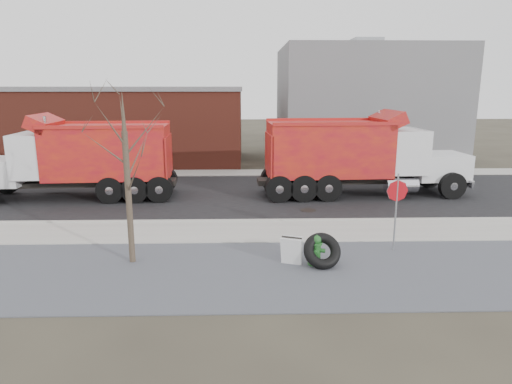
{
  "coord_description": "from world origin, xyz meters",
  "views": [
    {
      "loc": [
        0.24,
        -15.81,
        5.25
      ],
      "look_at": [
        0.67,
        0.8,
        1.4
      ],
      "focal_mm": 32.0,
      "sensor_mm": 36.0,
      "label": 1
    }
  ],
  "objects_px": {
    "stop_sign": "(397,199)",
    "truck_tire": "(322,251)",
    "dump_truck_red_b": "(81,157)",
    "sandwich_board": "(292,250)",
    "fire_hydrant": "(316,251)",
    "dump_truck_red_a": "(356,153)"
  },
  "relations": [
    {
      "from": "fire_hydrant",
      "to": "truck_tire",
      "type": "distance_m",
      "value": 0.21
    },
    {
      "from": "fire_hydrant",
      "to": "dump_truck_red_a",
      "type": "height_order",
      "value": "dump_truck_red_a"
    },
    {
      "from": "truck_tire",
      "to": "dump_truck_red_b",
      "type": "distance_m",
      "value": 13.45
    },
    {
      "from": "stop_sign",
      "to": "truck_tire",
      "type": "bearing_deg",
      "value": -137.79
    },
    {
      "from": "fire_hydrant",
      "to": "truck_tire",
      "type": "height_order",
      "value": "truck_tire"
    },
    {
      "from": "stop_sign",
      "to": "dump_truck_red_a",
      "type": "xyz_separation_m",
      "value": [
        0.6,
        7.94,
        0.3
      ]
    },
    {
      "from": "dump_truck_red_a",
      "to": "dump_truck_red_b",
      "type": "height_order",
      "value": "dump_truck_red_a"
    },
    {
      "from": "sandwich_board",
      "to": "dump_truck_red_b",
      "type": "distance_m",
      "value": 12.69
    },
    {
      "from": "fire_hydrant",
      "to": "stop_sign",
      "type": "bearing_deg",
      "value": 41.09
    },
    {
      "from": "dump_truck_red_b",
      "to": "dump_truck_red_a",
      "type": "bearing_deg",
      "value": 178.19
    },
    {
      "from": "fire_hydrant",
      "to": "stop_sign",
      "type": "height_order",
      "value": "stop_sign"
    },
    {
      "from": "fire_hydrant",
      "to": "sandwich_board",
      "type": "relative_size",
      "value": 1.1
    },
    {
      "from": "truck_tire",
      "to": "sandwich_board",
      "type": "distance_m",
      "value": 0.91
    },
    {
      "from": "fire_hydrant",
      "to": "dump_truck_red_a",
      "type": "distance_m",
      "value": 9.8
    },
    {
      "from": "stop_sign",
      "to": "fire_hydrant",
      "type": "bearing_deg",
      "value": -141.31
    },
    {
      "from": "dump_truck_red_a",
      "to": "stop_sign",
      "type": "bearing_deg",
      "value": -97.44
    },
    {
      "from": "stop_sign",
      "to": "dump_truck_red_b",
      "type": "bearing_deg",
      "value": 164.78
    },
    {
      "from": "dump_truck_red_b",
      "to": "truck_tire",
      "type": "bearing_deg",
      "value": 135.19
    },
    {
      "from": "sandwich_board",
      "to": "dump_truck_red_b",
      "type": "xyz_separation_m",
      "value": [
        -9.11,
        8.7,
        1.56
      ]
    },
    {
      "from": "truck_tire",
      "to": "fire_hydrant",
      "type": "bearing_deg",
      "value": 140.57
    },
    {
      "from": "fire_hydrant",
      "to": "stop_sign",
      "type": "distance_m",
      "value": 3.23
    },
    {
      "from": "dump_truck_red_a",
      "to": "dump_truck_red_b",
      "type": "distance_m",
      "value": 13.17
    }
  ]
}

